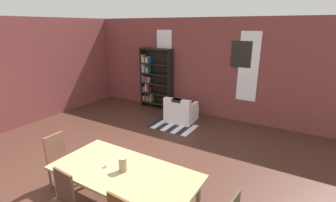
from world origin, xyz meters
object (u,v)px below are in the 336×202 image
Objects in this scene: dining_table at (124,175)px; bookshelf_tall at (154,78)px; vase_on_table at (123,164)px; armchair_white at (181,112)px; dining_chair_head_left at (61,159)px.

dining_table is 5.14m from bookshelf_tall.
vase_on_table is at bearing -180.00° from dining_table.
bookshelf_tall is 1.74m from armchair_white.
dining_table is at bearing 0.05° from dining_chair_head_left.
vase_on_table is at bearing 0.05° from dining_chair_head_left.
armchair_white is at bearing 105.85° from vase_on_table.
dining_chair_head_left is 1.11× the size of armchair_white.
bookshelf_tall reaches higher than dining_chair_head_left.
armchair_white is at bearing 84.54° from dining_chair_head_left.
bookshelf_tall is (-2.48, 4.48, 0.14)m from vase_on_table.
dining_chair_head_left reaches higher than armchair_white.
armchair_white is at bearing -26.80° from bookshelf_tall.
dining_table is 1.46m from dining_chair_head_left.
dining_table is 0.18m from vase_on_table.
dining_chair_head_left reaches higher than dining_table.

